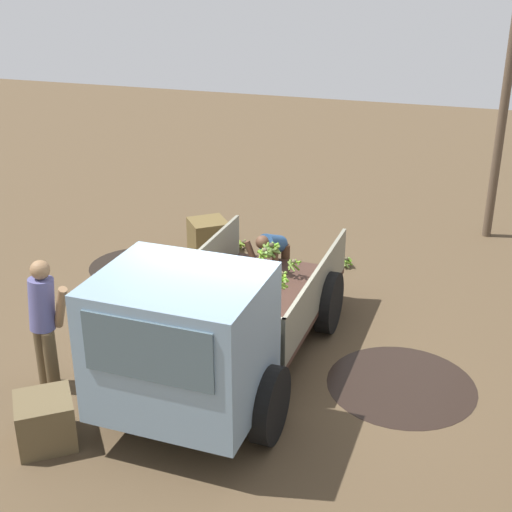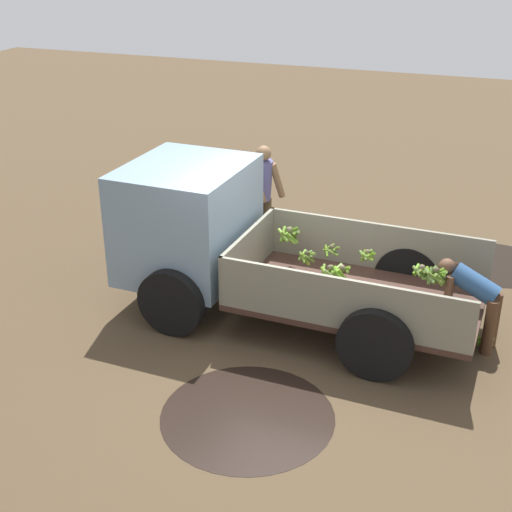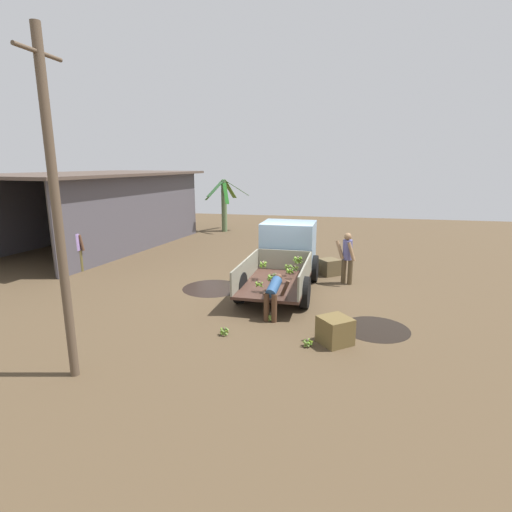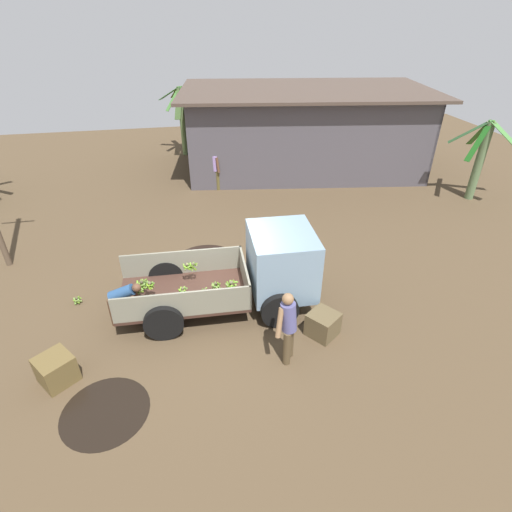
# 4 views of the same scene
# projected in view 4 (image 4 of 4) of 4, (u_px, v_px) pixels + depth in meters

# --- Properties ---
(ground) EXTENTS (36.00, 36.00, 0.00)m
(ground) POSITION_uv_depth(u_px,v_px,m) (222.00, 301.00, 10.16)
(ground) COLOR #4E3D29
(mud_patch_0) EXTENTS (1.62, 1.62, 0.01)m
(mud_patch_0) POSITION_uv_depth(u_px,v_px,m) (105.00, 412.00, 7.37)
(mud_patch_0) COLOR black
(mud_patch_0) RESTS_ON ground
(mud_patch_1) EXTENTS (1.88, 1.88, 0.01)m
(mud_patch_1) POSITION_uv_depth(u_px,v_px,m) (206.00, 261.00, 11.77)
(mud_patch_1) COLOR black
(mud_patch_1) RESTS_ON ground
(cargo_truck) EXTENTS (4.73, 2.18, 1.94)m
(cargo_truck) POSITION_uv_depth(u_px,v_px,m) (261.00, 268.00, 9.60)
(cargo_truck) COLOR #3F2820
(cargo_truck) RESTS_ON ground
(warehouse_shed) EXTENTS (11.33, 7.28, 3.46)m
(warehouse_shed) POSITION_uv_depth(u_px,v_px,m) (316.00, 112.00, 17.31)
(warehouse_shed) COLOR #4F4A52
(warehouse_shed) RESTS_ON ground
(banana_palm_0) EXTENTS (2.15, 2.48, 3.23)m
(banana_palm_0) POSITION_uv_depth(u_px,v_px,m) (183.00, 119.00, 19.40)
(banana_palm_0) COLOR #627E47
(banana_palm_0) RESTS_ON ground
(banana_palm_1) EXTENTS (2.63, 2.60, 2.97)m
(banana_palm_1) POSITION_uv_depth(u_px,v_px,m) (481.00, 159.00, 14.80)
(banana_palm_1) COLOR #597048
(banana_palm_1) RESTS_ON ground
(person_foreground_visitor) EXTENTS (0.57, 0.70, 1.71)m
(person_foreground_visitor) POSITION_uv_depth(u_px,v_px,m) (288.00, 325.00, 8.00)
(person_foreground_visitor) COLOR brown
(person_foreground_visitor) RESTS_ON ground
(person_worker_loading) EXTENTS (0.81, 0.62, 1.09)m
(person_worker_loading) POSITION_uv_depth(u_px,v_px,m) (122.00, 299.00, 9.15)
(person_worker_loading) COLOR #4A2F1E
(person_worker_loading) RESTS_ON ground
(person_bystander_near_shed) EXTENTS (0.56, 0.54, 1.63)m
(person_bystander_near_shed) POSITION_uv_depth(u_px,v_px,m) (215.00, 168.00, 15.95)
(person_bystander_near_shed) COLOR brown
(person_bystander_near_shed) RESTS_ON ground
(banana_bunch_on_ground_0) EXTENTS (0.24, 0.23, 0.18)m
(banana_bunch_on_ground_0) POSITION_uv_depth(u_px,v_px,m) (50.00, 357.00, 8.39)
(banana_bunch_on_ground_0) COLOR brown
(banana_bunch_on_ground_0) RESTS_ON ground
(banana_bunch_on_ground_1) EXTENTS (0.25, 0.25, 0.21)m
(banana_bunch_on_ground_1) POSITION_uv_depth(u_px,v_px,m) (118.00, 317.00, 9.44)
(banana_bunch_on_ground_1) COLOR #48412F
(banana_bunch_on_ground_1) RESTS_ON ground
(banana_bunch_on_ground_2) EXTENTS (0.23, 0.24, 0.19)m
(banana_bunch_on_ground_2) POSITION_uv_depth(u_px,v_px,m) (77.00, 300.00, 10.03)
(banana_bunch_on_ground_2) COLOR brown
(banana_bunch_on_ground_2) RESTS_ON ground
(wooden_crate_0) EXTENTS (0.89, 0.89, 0.60)m
(wooden_crate_0) POSITION_uv_depth(u_px,v_px,m) (56.00, 369.00, 7.85)
(wooden_crate_0) COLOR brown
(wooden_crate_0) RESTS_ON ground
(wooden_crate_1) EXTENTS (0.86, 0.86, 0.57)m
(wooden_crate_1) POSITION_uv_depth(u_px,v_px,m) (323.00, 324.00, 9.00)
(wooden_crate_1) COLOR brown
(wooden_crate_1) RESTS_ON ground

